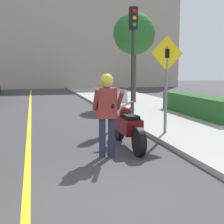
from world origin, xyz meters
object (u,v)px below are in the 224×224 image
Objects in this scene: person_biker at (107,106)px; street_tree at (134,34)px; traffic_light at (133,42)px; motorcycle at (128,126)px; crossing_sign at (166,75)px.

street_tree reaches higher than person_biker.
person_biker is 0.46× the size of traffic_light.
street_tree is at bearing 68.42° from person_biker.
traffic_light is 0.84× the size of street_tree.
street_tree reaches higher than traffic_light.
motorcycle is 1.13m from person_biker.
crossing_sign reaches higher than motorcycle.
crossing_sign is (2.00, 1.49, 0.60)m from person_biker.
motorcycle is 1.94m from crossing_sign.
street_tree is at bearing 71.25° from traffic_light.
traffic_light reaches higher than person_biker.
crossing_sign reaches higher than person_biker.
street_tree reaches higher than motorcycle.
motorcycle is 0.86× the size of crossing_sign.
person_biker is (-0.68, -0.70, 0.58)m from motorcycle.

